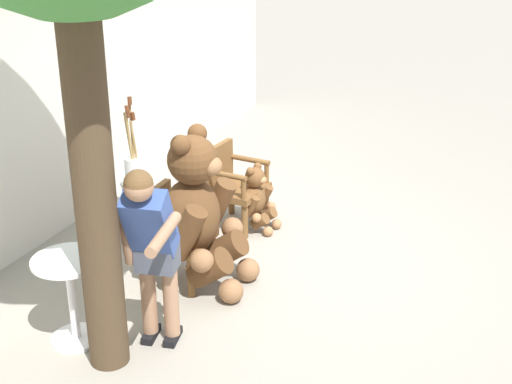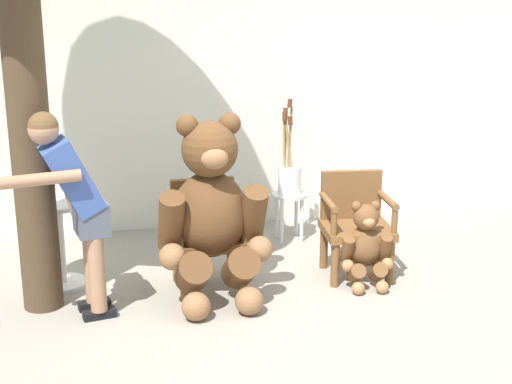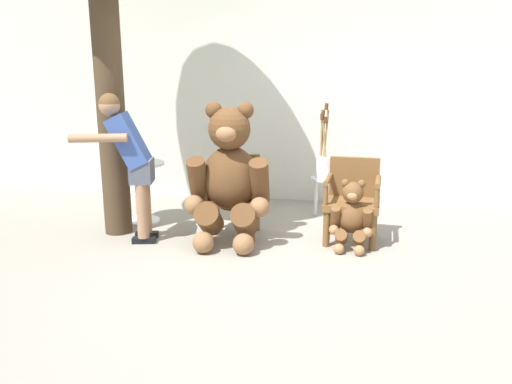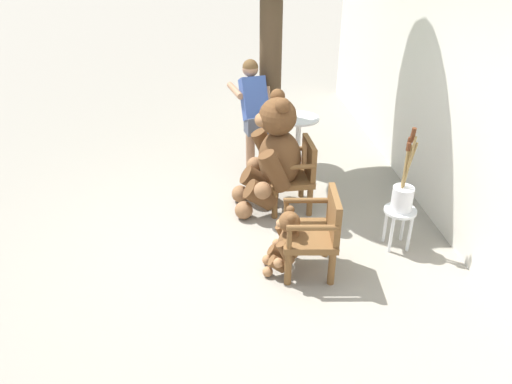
{
  "view_description": "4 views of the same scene",
  "coord_description": "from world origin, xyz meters",
  "px_view_note": "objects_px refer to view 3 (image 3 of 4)",
  "views": [
    {
      "loc": [
        -5.6,
        -2.16,
        3.25
      ],
      "look_at": [
        -0.04,
        0.19,
        0.72
      ],
      "focal_mm": 50.0,
      "sensor_mm": 36.0,
      "label": 1
    },
    {
      "loc": [
        -1.39,
        -4.66,
        2.28
      ],
      "look_at": [
        -0.26,
        0.58,
        0.81
      ],
      "focal_mm": 50.0,
      "sensor_mm": 36.0,
      "label": 2
    },
    {
      "loc": [
        0.45,
        -4.39,
        1.75
      ],
      "look_at": [
        -0.31,
        0.27,
        0.6
      ],
      "focal_mm": 35.0,
      "sensor_mm": 36.0,
      "label": 3
    },
    {
      "loc": [
        4.62,
        -0.22,
        3.15
      ],
      "look_at": [
        0.29,
        0.19,
        0.73
      ],
      "focal_mm": 35.0,
      "sensor_mm": 36.0,
      "label": 4
    }
  ],
  "objects_px": {
    "wooden_chair_right": "(352,198)",
    "white_stool": "(324,186)",
    "person_visitor": "(130,155)",
    "round_side_table": "(141,185)",
    "wooden_chair_left": "(234,193)",
    "brush_bucket": "(325,163)",
    "teddy_bear_large": "(229,175)",
    "teddy_bear_small": "(352,216)"
  },
  "relations": [
    {
      "from": "white_stool",
      "to": "teddy_bear_small",
      "type": "bearing_deg",
      "value": -76.13
    },
    {
      "from": "wooden_chair_left",
      "to": "round_side_table",
      "type": "distance_m",
      "value": 1.19
    },
    {
      "from": "teddy_bear_small",
      "to": "white_stool",
      "type": "bearing_deg",
      "value": 103.87
    },
    {
      "from": "teddy_bear_small",
      "to": "round_side_table",
      "type": "height_order",
      "value": "round_side_table"
    },
    {
      "from": "wooden_chair_right",
      "to": "wooden_chair_left",
      "type": "bearing_deg",
      "value": 179.99
    },
    {
      "from": "wooden_chair_left",
      "to": "teddy_bear_large",
      "type": "relative_size",
      "value": 0.59
    },
    {
      "from": "teddy_bear_large",
      "to": "round_side_table",
      "type": "relative_size",
      "value": 2.01
    },
    {
      "from": "teddy_bear_large",
      "to": "wooden_chair_right",
      "type": "bearing_deg",
      "value": 11.67
    },
    {
      "from": "person_visitor",
      "to": "wooden_chair_right",
      "type": "bearing_deg",
      "value": 9.8
    },
    {
      "from": "white_stool",
      "to": "wooden_chair_right",
      "type": "bearing_deg",
      "value": -71.88
    },
    {
      "from": "wooden_chair_right",
      "to": "person_visitor",
      "type": "relative_size",
      "value": 0.56
    },
    {
      "from": "teddy_bear_small",
      "to": "round_side_table",
      "type": "bearing_deg",
      "value": 167.73
    },
    {
      "from": "teddy_bear_large",
      "to": "brush_bucket",
      "type": "relative_size",
      "value": 1.59
    },
    {
      "from": "brush_bucket",
      "to": "wooden_chair_right",
      "type": "bearing_deg",
      "value": -71.67
    },
    {
      "from": "white_stool",
      "to": "person_visitor",
      "type": "bearing_deg",
      "value": -144.94
    },
    {
      "from": "wooden_chair_left",
      "to": "person_visitor",
      "type": "relative_size",
      "value": 0.56
    },
    {
      "from": "brush_bucket",
      "to": "round_side_table",
      "type": "relative_size",
      "value": 1.27
    },
    {
      "from": "wooden_chair_right",
      "to": "teddy_bear_large",
      "type": "distance_m",
      "value": 1.31
    },
    {
      "from": "wooden_chair_left",
      "to": "teddy_bear_large",
      "type": "height_order",
      "value": "teddy_bear_large"
    },
    {
      "from": "wooden_chair_right",
      "to": "round_side_table",
      "type": "distance_m",
      "value": 2.43
    },
    {
      "from": "teddy_bear_small",
      "to": "person_visitor",
      "type": "relative_size",
      "value": 0.46
    },
    {
      "from": "wooden_chair_left",
      "to": "round_side_table",
      "type": "relative_size",
      "value": 1.19
    },
    {
      "from": "person_visitor",
      "to": "teddy_bear_small",
      "type": "bearing_deg",
      "value": 2.81
    },
    {
      "from": "wooden_chair_right",
      "to": "teddy_bear_large",
      "type": "relative_size",
      "value": 0.59
    },
    {
      "from": "wooden_chair_left",
      "to": "round_side_table",
      "type": "xyz_separation_m",
      "value": [
        -1.16,
        0.25,
        -0.01
      ]
    },
    {
      "from": "round_side_table",
      "to": "teddy_bear_small",
      "type": "bearing_deg",
      "value": -12.27
    },
    {
      "from": "teddy_bear_large",
      "to": "brush_bucket",
      "type": "distance_m",
      "value": 1.55
    },
    {
      "from": "brush_bucket",
      "to": "round_side_table",
      "type": "distance_m",
      "value": 2.23
    },
    {
      "from": "person_visitor",
      "to": "round_side_table",
      "type": "distance_m",
      "value": 0.8
    },
    {
      "from": "wooden_chair_right",
      "to": "white_stool",
      "type": "distance_m",
      "value": 1.03
    },
    {
      "from": "wooden_chair_left",
      "to": "wooden_chair_right",
      "type": "xyz_separation_m",
      "value": [
        1.26,
        -0.0,
        0.0
      ]
    },
    {
      "from": "wooden_chair_left",
      "to": "teddy_bear_small",
      "type": "distance_m",
      "value": 1.29
    },
    {
      "from": "person_visitor",
      "to": "white_stool",
      "type": "relative_size",
      "value": 3.34
    },
    {
      "from": "wooden_chair_left",
      "to": "white_stool",
      "type": "bearing_deg",
      "value": 45.77
    },
    {
      "from": "white_stool",
      "to": "brush_bucket",
      "type": "distance_m",
      "value": 0.29
    },
    {
      "from": "person_visitor",
      "to": "round_side_table",
      "type": "height_order",
      "value": "person_visitor"
    },
    {
      "from": "teddy_bear_large",
      "to": "round_side_table",
      "type": "distance_m",
      "value": 1.3
    },
    {
      "from": "round_side_table",
      "to": "white_stool",
      "type": "bearing_deg",
      "value": 18.99
    },
    {
      "from": "teddy_bear_large",
      "to": "teddy_bear_small",
      "type": "xyz_separation_m",
      "value": [
        1.25,
        -0.02,
        -0.36
      ]
    },
    {
      "from": "teddy_bear_large",
      "to": "brush_bucket",
      "type": "xyz_separation_m",
      "value": [
        0.93,
        1.23,
        -0.06
      ]
    },
    {
      "from": "wooden_chair_left",
      "to": "person_visitor",
      "type": "height_order",
      "value": "person_visitor"
    },
    {
      "from": "wooden_chair_left",
      "to": "teddy_bear_large",
      "type": "bearing_deg",
      "value": -88.78
    }
  ]
}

